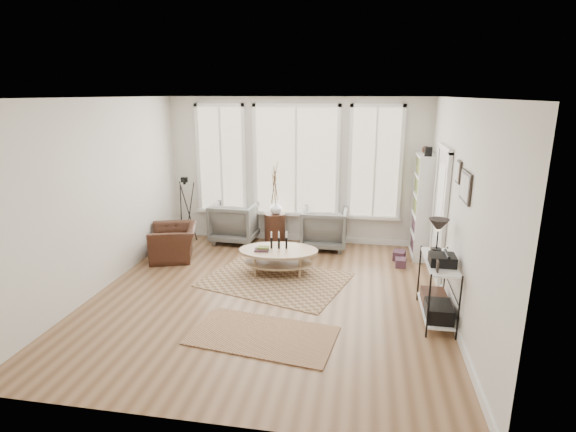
% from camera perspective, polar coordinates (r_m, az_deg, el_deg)
% --- Properties ---
extents(room, '(5.50, 5.54, 2.90)m').
position_cam_1_polar(room, '(6.43, -2.45, 1.54)').
color(room, '#896443').
rests_on(room, ground).
extents(bay_window, '(4.14, 0.12, 2.24)m').
position_cam_1_polar(bay_window, '(9.00, 1.02, 6.69)').
color(bay_window, tan).
rests_on(bay_window, ground).
extents(door, '(0.09, 1.06, 2.22)m').
position_cam_1_polar(door, '(7.55, 18.75, 0.45)').
color(door, silver).
rests_on(door, ground).
extents(bookcase, '(0.31, 0.85, 2.06)m').
position_cam_1_polar(bookcase, '(8.61, 16.73, 1.22)').
color(bookcase, white).
rests_on(bookcase, ground).
extents(low_shelf, '(0.38, 1.08, 1.30)m').
position_cam_1_polar(low_shelf, '(6.36, 18.49, -8.11)').
color(low_shelf, white).
rests_on(low_shelf, ground).
extents(wall_art, '(0.04, 0.88, 0.44)m').
position_cam_1_polar(wall_art, '(6.04, 21.40, 3.97)').
color(wall_art, black).
rests_on(wall_art, ground).
extents(rug_main, '(2.55, 2.18, 0.01)m').
position_cam_1_polar(rug_main, '(7.42, -1.58, -8.11)').
color(rug_main, brown).
rests_on(rug_main, ground).
extents(rug_runner, '(1.92, 1.24, 0.01)m').
position_cam_1_polar(rug_runner, '(5.85, -3.23, -14.87)').
color(rug_runner, brown).
rests_on(rug_runner, ground).
extents(coffee_table, '(1.41, 0.98, 0.61)m').
position_cam_1_polar(coffee_table, '(7.59, -1.29, -4.94)').
color(coffee_table, '#A1845F').
rests_on(coffee_table, ground).
extents(armchair_left, '(0.92, 0.94, 0.82)m').
position_cam_1_polar(armchair_left, '(9.26, -6.73, -0.74)').
color(armchair_left, slate).
rests_on(armchair_left, ground).
extents(armchair_right, '(0.87, 0.89, 0.80)m').
position_cam_1_polar(armchair_right, '(8.85, 4.64, -1.51)').
color(armchair_right, slate).
rests_on(armchair_right, ground).
extents(side_table, '(0.42, 0.42, 1.75)m').
position_cam_1_polar(side_table, '(8.95, -1.71, 1.66)').
color(side_table, '#3B2016').
rests_on(side_table, ground).
extents(vase, '(0.31, 0.31, 0.26)m').
position_cam_1_polar(vase, '(8.97, -1.54, 1.12)').
color(vase, silver).
rests_on(vase, side_table).
extents(accent_chair, '(1.14, 1.06, 0.60)m').
position_cam_1_polar(accent_chair, '(8.55, -14.29, -3.26)').
color(accent_chair, '#3B2016').
rests_on(accent_chair, ground).
extents(tripod_camera, '(0.47, 0.47, 1.34)m').
position_cam_1_polar(tripod_camera, '(9.35, -12.78, 0.44)').
color(tripod_camera, black).
rests_on(tripod_camera, ground).
extents(book_stack_near, '(0.26, 0.30, 0.17)m').
position_cam_1_polar(book_stack_near, '(8.52, 13.94, -4.86)').
color(book_stack_near, maroon).
rests_on(book_stack_near, ground).
extents(book_stack_far, '(0.19, 0.23, 0.15)m').
position_cam_1_polar(book_stack_far, '(8.19, 14.10, -5.77)').
color(book_stack_far, maroon).
rests_on(book_stack_far, ground).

